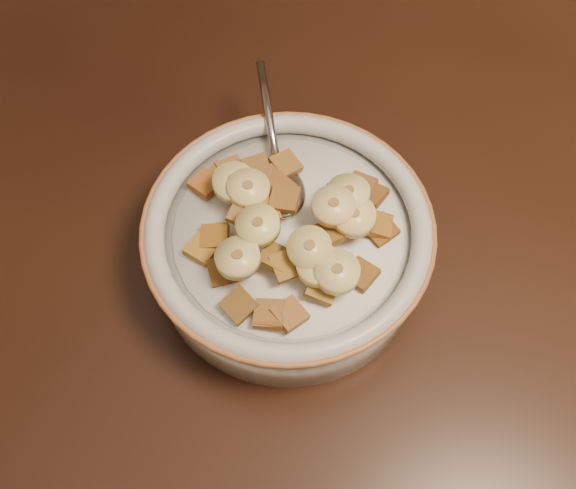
% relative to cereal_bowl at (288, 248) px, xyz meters
% --- Properties ---
extents(floor, '(4.00, 4.50, 0.10)m').
position_rel_cereal_bowl_xyz_m(floor, '(0.22, 0.18, -0.82)').
color(floor, '#422816').
rests_on(floor, ground).
extents(cereal_bowl, '(0.21, 0.21, 0.05)m').
position_rel_cereal_bowl_xyz_m(cereal_bowl, '(0.00, 0.00, 0.00)').
color(cereal_bowl, beige).
rests_on(cereal_bowl, table).
extents(milk, '(0.17, 0.17, 0.00)m').
position_rel_cereal_bowl_xyz_m(milk, '(-0.00, 0.00, 0.02)').
color(milk, white).
rests_on(milk, cereal_bowl).
extents(spoon, '(0.06, 0.06, 0.01)m').
position_rel_cereal_bowl_xyz_m(spoon, '(-0.02, 0.03, 0.03)').
color(spoon, '#9B9B9B').
rests_on(spoon, cereal_bowl).
extents(cereal_square_0, '(0.02, 0.02, 0.01)m').
position_rel_cereal_bowl_xyz_m(cereal_square_0, '(0.06, -0.01, 0.03)').
color(cereal_square_0, brown).
rests_on(cereal_square_0, milk).
extents(cereal_square_1, '(0.03, 0.03, 0.01)m').
position_rel_cereal_bowl_xyz_m(cereal_square_1, '(0.06, 0.03, 0.03)').
color(cereal_square_1, '#99691F').
rests_on(cereal_square_1, milk).
extents(cereal_square_2, '(0.02, 0.02, 0.01)m').
position_rel_cereal_bowl_xyz_m(cereal_square_2, '(-0.07, 0.02, 0.03)').
color(cereal_square_2, brown).
rests_on(cereal_square_2, milk).
extents(cereal_square_3, '(0.03, 0.03, 0.01)m').
position_rel_cereal_bowl_xyz_m(cereal_square_3, '(0.03, 0.01, 0.04)').
color(cereal_square_3, brown).
rests_on(cereal_square_3, milk).
extents(cereal_square_4, '(0.03, 0.03, 0.01)m').
position_rel_cereal_bowl_xyz_m(cereal_square_4, '(-0.03, 0.05, 0.03)').
color(cereal_square_4, olive).
rests_on(cereal_square_4, milk).
extents(cereal_square_5, '(0.02, 0.02, 0.01)m').
position_rel_cereal_bowl_xyz_m(cereal_square_5, '(0.03, 0.06, 0.03)').
color(cereal_square_5, brown).
rests_on(cereal_square_5, milk).
extents(cereal_square_6, '(0.02, 0.02, 0.01)m').
position_rel_cereal_bowl_xyz_m(cereal_square_6, '(-0.07, 0.01, 0.03)').
color(cereal_square_6, '#94501D').
rests_on(cereal_square_6, milk).
extents(cereal_square_7, '(0.02, 0.02, 0.01)m').
position_rel_cereal_bowl_xyz_m(cereal_square_7, '(-0.03, -0.01, 0.04)').
color(cereal_square_7, brown).
rests_on(cereal_square_7, milk).
extents(cereal_square_8, '(0.02, 0.02, 0.01)m').
position_rel_cereal_bowl_xyz_m(cereal_square_8, '(0.04, 0.03, 0.03)').
color(cereal_square_8, brown).
rests_on(cereal_square_8, milk).
extents(cereal_square_9, '(0.02, 0.02, 0.01)m').
position_rel_cereal_bowl_xyz_m(cereal_square_9, '(-0.01, 0.01, 0.05)').
color(cereal_square_9, brown).
rests_on(cereal_square_9, milk).
extents(cereal_square_10, '(0.03, 0.03, 0.01)m').
position_rel_cereal_bowl_xyz_m(cereal_square_10, '(-0.03, 0.03, 0.04)').
color(cereal_square_10, brown).
rests_on(cereal_square_10, milk).
extents(cereal_square_11, '(0.03, 0.03, 0.01)m').
position_rel_cereal_bowl_xyz_m(cereal_square_11, '(-0.04, 0.02, 0.04)').
color(cereal_square_11, brown).
rests_on(cereal_square_11, milk).
extents(cereal_square_12, '(0.02, 0.02, 0.01)m').
position_rel_cereal_bowl_xyz_m(cereal_square_12, '(0.01, -0.03, 0.04)').
color(cereal_square_12, brown).
rests_on(cereal_square_12, milk).
extents(cereal_square_13, '(0.03, 0.03, 0.01)m').
position_rel_cereal_bowl_xyz_m(cereal_square_13, '(0.03, -0.06, 0.03)').
color(cereal_square_13, brown).
rests_on(cereal_square_13, milk).
extents(cereal_square_14, '(0.03, 0.03, 0.01)m').
position_rel_cereal_bowl_xyz_m(cereal_square_14, '(-0.04, -0.03, 0.03)').
color(cereal_square_14, brown).
rests_on(cereal_square_14, milk).
extents(cereal_square_15, '(0.03, 0.03, 0.01)m').
position_rel_cereal_bowl_xyz_m(cereal_square_15, '(0.06, 0.03, 0.03)').
color(cereal_square_15, brown).
rests_on(cereal_square_15, milk).
extents(cereal_square_16, '(0.02, 0.02, 0.01)m').
position_rel_cereal_bowl_xyz_m(cereal_square_16, '(-0.05, -0.04, 0.03)').
color(cereal_square_16, olive).
rests_on(cereal_square_16, milk).
extents(cereal_square_17, '(0.03, 0.03, 0.01)m').
position_rel_cereal_bowl_xyz_m(cereal_square_17, '(0.02, -0.07, 0.03)').
color(cereal_square_17, brown).
rests_on(cereal_square_17, milk).
extents(cereal_square_18, '(0.03, 0.03, 0.01)m').
position_rel_cereal_bowl_xyz_m(cereal_square_18, '(0.02, -0.07, 0.03)').
color(cereal_square_18, brown).
rests_on(cereal_square_18, milk).
extents(cereal_square_19, '(0.02, 0.02, 0.01)m').
position_rel_cereal_bowl_xyz_m(cereal_square_19, '(-0.05, 0.01, 0.04)').
color(cereal_square_19, '#966335').
rests_on(cereal_square_19, milk).
extents(cereal_square_20, '(0.03, 0.03, 0.01)m').
position_rel_cereal_bowl_xyz_m(cereal_square_20, '(-0.06, 0.03, 0.03)').
color(cereal_square_20, brown).
rests_on(cereal_square_20, milk).
extents(cereal_square_21, '(0.03, 0.03, 0.01)m').
position_rel_cereal_bowl_xyz_m(cereal_square_21, '(-0.04, 0.04, 0.03)').
color(cereal_square_21, brown).
rests_on(cereal_square_21, milk).
extents(cereal_square_22, '(0.03, 0.03, 0.01)m').
position_rel_cereal_bowl_xyz_m(cereal_square_22, '(-0.02, -0.05, 0.03)').
color(cereal_square_22, brown).
rests_on(cereal_square_22, milk).
extents(cereal_square_23, '(0.02, 0.02, 0.01)m').
position_rel_cereal_bowl_xyz_m(cereal_square_23, '(0.02, 0.03, 0.04)').
color(cereal_square_23, brown).
rests_on(cereal_square_23, milk).
extents(cereal_square_24, '(0.03, 0.03, 0.01)m').
position_rel_cereal_bowl_xyz_m(cereal_square_24, '(0.02, -0.03, 0.04)').
color(cereal_square_24, olive).
rests_on(cereal_square_24, milk).
extents(cereal_square_25, '(0.02, 0.02, 0.01)m').
position_rel_cereal_bowl_xyz_m(cereal_square_25, '(0.04, -0.04, 0.04)').
color(cereal_square_25, olive).
rests_on(cereal_square_25, milk).
extents(cereal_square_26, '(0.03, 0.03, 0.01)m').
position_rel_cereal_bowl_xyz_m(cereal_square_26, '(-0.03, 0.01, 0.04)').
color(cereal_square_26, '#90601F').
rests_on(cereal_square_26, milk).
extents(cereal_square_27, '(0.03, 0.03, 0.01)m').
position_rel_cereal_bowl_xyz_m(cereal_square_27, '(-0.02, -0.00, 0.04)').
color(cereal_square_27, '#9D602A').
rests_on(cereal_square_27, milk).
extents(cereal_square_28, '(0.02, 0.02, 0.01)m').
position_rel_cereal_bowl_xyz_m(cereal_square_28, '(0.04, 0.05, 0.03)').
color(cereal_square_28, brown).
rests_on(cereal_square_28, milk).
extents(cereal_square_29, '(0.03, 0.03, 0.01)m').
position_rel_cereal_bowl_xyz_m(cereal_square_29, '(-0.00, -0.07, 0.03)').
color(cereal_square_29, brown).
rests_on(cereal_square_29, milk).
extents(cereal_square_30, '(0.03, 0.03, 0.01)m').
position_rel_cereal_bowl_xyz_m(cereal_square_30, '(-0.02, 0.02, 0.04)').
color(cereal_square_30, brown).
rests_on(cereal_square_30, milk).
extents(banana_slice_0, '(0.03, 0.03, 0.01)m').
position_rel_cereal_bowl_xyz_m(banana_slice_0, '(0.04, -0.03, 0.05)').
color(banana_slice_0, '#FFE67C').
rests_on(banana_slice_0, milk).
extents(banana_slice_1, '(0.04, 0.04, 0.01)m').
position_rel_cereal_bowl_xyz_m(banana_slice_1, '(-0.05, 0.01, 0.05)').
color(banana_slice_1, beige).
rests_on(banana_slice_1, milk).
extents(banana_slice_2, '(0.04, 0.04, 0.01)m').
position_rel_cereal_bowl_xyz_m(banana_slice_2, '(0.05, -0.03, 0.05)').
color(banana_slice_2, tan).
rests_on(banana_slice_2, milk).
extents(banana_slice_3, '(0.04, 0.04, 0.01)m').
position_rel_cereal_bowl_xyz_m(banana_slice_3, '(-0.01, -0.02, 0.05)').
color(banana_slice_3, '#E5D780').
rests_on(banana_slice_3, milk).
extents(banana_slice_4, '(0.04, 0.04, 0.01)m').
position_rel_cereal_bowl_xyz_m(banana_slice_4, '(0.04, 0.02, 0.05)').
color(banana_slice_4, '#DFCF6F').
rests_on(banana_slice_4, milk).
extents(banana_slice_5, '(0.04, 0.04, 0.01)m').
position_rel_cereal_bowl_xyz_m(banana_slice_5, '(-0.01, -0.05, 0.05)').
color(banana_slice_5, '#CEB98B').
rests_on(banana_slice_5, milk).
extents(banana_slice_6, '(0.04, 0.04, 0.02)m').
position_rel_cereal_bowl_xyz_m(banana_slice_6, '(0.03, -0.02, 0.05)').
color(banana_slice_6, '#CFBF67').
rests_on(banana_slice_6, milk).
extents(banana_slice_7, '(0.04, 0.04, 0.01)m').
position_rel_cereal_bowl_xyz_m(banana_slice_7, '(0.03, 0.02, 0.05)').
color(banana_slice_7, '#F2D088').
rests_on(banana_slice_7, milk).
extents(banana_slice_8, '(0.03, 0.03, 0.01)m').
position_rel_cereal_bowl_xyz_m(banana_slice_8, '(0.03, 0.03, 0.05)').
color(banana_slice_8, tan).
rests_on(banana_slice_8, milk).
extents(banana_slice_9, '(0.04, 0.04, 0.01)m').
position_rel_cereal_bowl_xyz_m(banana_slice_9, '(-0.04, 0.01, 0.05)').
color(banana_slice_9, '#F3D98A').
rests_on(banana_slice_9, milk).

